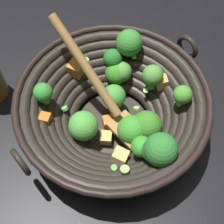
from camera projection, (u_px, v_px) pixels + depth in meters
ground_plane at (113, 125)px, 0.70m from camera, size 4.00×4.00×0.00m
wok at (114, 108)px, 0.63m from camera, size 0.37×0.41×0.19m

